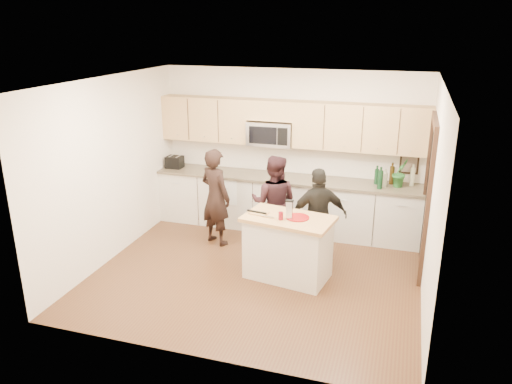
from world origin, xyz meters
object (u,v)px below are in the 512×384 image
(woman_left, at_px, (216,197))
(woman_center, at_px, (274,203))
(toaster, at_px, (175,162))
(island, at_px, (288,247))
(woman_right, at_px, (318,217))

(woman_left, bearing_deg, woman_center, -149.80)
(toaster, bearing_deg, woman_center, -20.35)
(island, bearing_deg, woman_left, 159.71)
(woman_right, bearing_deg, woman_left, -33.10)
(island, distance_m, woman_right, 0.69)
(toaster, bearing_deg, island, -33.41)
(woman_center, bearing_deg, woman_left, 2.09)
(woman_left, distance_m, woman_right, 1.71)
(island, bearing_deg, toaster, 156.03)
(island, height_order, woman_right, woman_right)
(woman_left, height_order, woman_right, woman_left)
(toaster, height_order, woman_left, woman_left)
(toaster, distance_m, woman_center, 2.20)
(island, distance_m, toaster, 3.04)
(island, xyz_separation_m, woman_right, (0.31, 0.55, 0.28))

